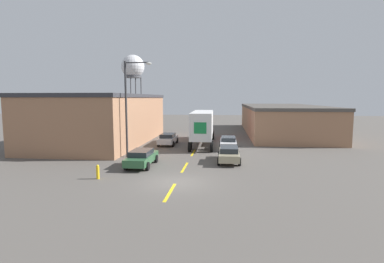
{
  "coord_description": "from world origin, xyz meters",
  "views": [
    {
      "loc": [
        3.25,
        -19.23,
        5.62
      ],
      "look_at": [
        0.22,
        7.83,
        2.56
      ],
      "focal_mm": 28.0,
      "sensor_mm": 36.0,
      "label": 1
    }
  ],
  "objects": [
    {
      "name": "parked_car_right_near",
      "position": [
        3.6,
        6.95,
        0.74
      ],
      "size": [
        1.95,
        4.74,
        1.37
      ],
      "color": "tan",
      "rests_on": "ground_plane"
    },
    {
      "name": "warehouse_right",
      "position": [
        12.07,
        29.63,
        2.23
      ],
      "size": [
        11.0,
        27.86,
        4.45
      ],
      "color": "#9E7051",
      "rests_on": "ground_plane"
    },
    {
      "name": "water_tower",
      "position": [
        -20.12,
        55.36,
        13.29
      ],
      "size": [
        5.81,
        5.81,
        16.4
      ],
      "color": "#47474C",
      "rests_on": "ground_plane"
    },
    {
      "name": "warehouse_left",
      "position": [
        -12.0,
        16.99,
        3.04
      ],
      "size": [
        10.87,
        21.56,
        6.07
      ],
      "color": "#9E7051",
      "rests_on": "ground_plane"
    },
    {
      "name": "parked_car_left_near",
      "position": [
        -3.6,
        4.48,
        0.74
      ],
      "size": [
        1.95,
        4.74,
        1.37
      ],
      "color": "#2D5B38",
      "rests_on": "ground_plane"
    },
    {
      "name": "parked_car_left_far",
      "position": [
        -3.6,
        15.9,
        0.74
      ],
      "size": [
        1.95,
        4.74,
        1.37
      ],
      "color": "silver",
      "rests_on": "ground_plane"
    },
    {
      "name": "ground_plane",
      "position": [
        0.0,
        0.0,
        0.0
      ],
      "size": [
        160.0,
        160.0,
        0.0
      ],
      "primitive_type": "plane",
      "color": "#56514C"
    },
    {
      "name": "semi_truck",
      "position": [
        0.56,
        16.85,
        2.38
      ],
      "size": [
        2.92,
        12.88,
        4.04
      ],
      "rotation": [
        0.0,
        0.0,
        0.03
      ],
      "color": "#B21919",
      "rests_on": "ground_plane"
    },
    {
      "name": "road_centerline",
      "position": [
        0.0,
        4.42,
        0.0
      ],
      "size": [
        0.2,
        16.53,
        0.01
      ],
      "color": "yellow",
      "rests_on": "ground_plane"
    },
    {
      "name": "parked_car_right_mid",
      "position": [
        3.6,
        13.77,
        0.74
      ],
      "size": [
        1.95,
        4.74,
        1.37
      ],
      "color": "silver",
      "rests_on": "ground_plane"
    },
    {
      "name": "fire_hydrant",
      "position": [
        -5.54,
        0.29,
        0.5
      ],
      "size": [
        0.22,
        0.22,
        1.01
      ],
      "color": "gold",
      "rests_on": "ground_plane"
    },
    {
      "name": "street_lamp",
      "position": [
        -5.78,
        8.11,
        5.18
      ],
      "size": [
        2.61,
        0.32,
        9.02
      ],
      "color": "#2D2D30",
      "rests_on": "ground_plane"
    }
  ]
}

